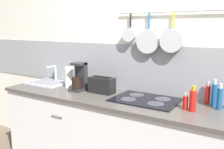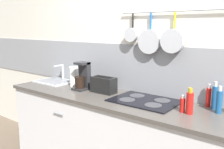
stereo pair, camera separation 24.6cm
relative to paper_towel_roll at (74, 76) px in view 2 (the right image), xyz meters
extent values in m
cube|color=silver|center=(0.97, 0.24, 0.26)|extent=(7.20, 0.06, 2.60)
cube|color=gray|center=(0.97, 0.23, 0.14)|extent=(7.20, 0.07, 0.51)
cylinder|color=#B7BABF|center=(1.21, 0.18, 0.72)|extent=(1.27, 0.02, 0.02)
cylinder|color=black|center=(0.70, 0.18, 0.64)|extent=(0.02, 0.02, 0.14)
cylinder|color=#B7BABF|center=(0.70, 0.16, 0.50)|extent=(0.14, 0.05, 0.14)
cylinder|color=#1959B2|center=(0.91, 0.18, 0.63)|extent=(0.02, 0.02, 0.16)
cylinder|color=#B7BABF|center=(0.91, 0.17, 0.43)|extent=(0.24, 0.04, 0.24)
cylinder|color=gold|center=(1.16, 0.18, 0.64)|extent=(0.02, 0.02, 0.15)
cylinder|color=#B7BABF|center=(1.16, 0.16, 0.45)|extent=(0.22, 0.06, 0.22)
cylinder|color=slate|center=(0.19, -0.42, -0.31)|extent=(0.14, 0.01, 0.01)
cube|color=#4C4742|center=(0.97, -0.11, -0.13)|extent=(3.18, 0.63, 0.03)
cube|color=#B7BABF|center=(-0.35, 0.00, -0.11)|extent=(0.46, 0.36, 0.01)
cube|color=slate|center=(-0.35, 0.00, -0.10)|extent=(0.39, 0.29, 0.00)
cylinder|color=#B7BABF|center=(-0.35, 0.13, -0.01)|extent=(0.03, 0.03, 0.21)
cylinder|color=#B7BABF|center=(-0.35, 0.06, 0.09)|extent=(0.02, 0.15, 0.02)
cylinder|color=white|center=(0.00, 0.00, 0.00)|extent=(0.11, 0.11, 0.23)
cube|color=#262628|center=(0.20, -0.08, -0.10)|extent=(0.15, 0.18, 0.02)
cube|color=#262628|center=(0.20, -0.02, 0.04)|extent=(0.14, 0.06, 0.31)
cylinder|color=black|center=(0.20, -0.10, -0.03)|extent=(0.11, 0.11, 0.13)
cube|color=#262628|center=(0.20, -0.06, 0.18)|extent=(0.14, 0.13, 0.02)
cube|color=black|center=(0.48, -0.03, -0.03)|extent=(0.27, 0.13, 0.17)
cube|color=black|center=(0.48, -0.05, 0.06)|extent=(0.20, 0.02, 0.00)
cube|color=black|center=(0.48, 0.00, 0.06)|extent=(0.20, 0.02, 0.00)
cube|color=black|center=(0.33, -0.03, 0.00)|extent=(0.02, 0.02, 0.02)
cube|color=black|center=(0.99, -0.04, -0.11)|extent=(0.62, 0.45, 0.01)
cylinder|color=#38383D|center=(0.85, -0.13, -0.10)|extent=(0.15, 0.15, 0.00)
cylinder|color=#38383D|center=(1.13, -0.13, -0.10)|extent=(0.15, 0.15, 0.00)
cylinder|color=#38383D|center=(0.85, 0.05, -0.10)|extent=(0.15, 0.15, 0.00)
cylinder|color=#38383D|center=(1.13, 0.05, -0.10)|extent=(0.15, 0.15, 0.00)
cylinder|color=red|center=(1.39, -0.11, -0.06)|extent=(0.04, 0.04, 0.12)
cylinder|color=beige|center=(1.39, -0.11, 0.02)|extent=(0.02, 0.02, 0.03)
cylinder|color=red|center=(1.45, -0.12, -0.03)|extent=(0.06, 0.06, 0.18)
cylinder|color=#B28C19|center=(1.45, -0.12, 0.08)|extent=(0.03, 0.03, 0.04)
cylinder|color=red|center=(1.52, 0.16, -0.03)|extent=(0.04, 0.04, 0.17)
cylinder|color=beige|center=(1.52, 0.16, 0.07)|extent=(0.02, 0.02, 0.04)
cylinder|color=navy|center=(1.58, 0.13, -0.02)|extent=(0.05, 0.05, 0.20)
cylinder|color=beige|center=(1.58, 0.13, 0.10)|extent=(0.03, 0.03, 0.04)
cylinder|color=navy|center=(1.64, 0.04, -0.02)|extent=(0.05, 0.05, 0.19)
cylinder|color=beige|center=(1.64, 0.04, 0.09)|extent=(0.03, 0.03, 0.04)
camera|label=1|loc=(1.93, -2.17, 0.58)|focal=40.00mm
camera|label=2|loc=(2.13, -2.03, 0.58)|focal=40.00mm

